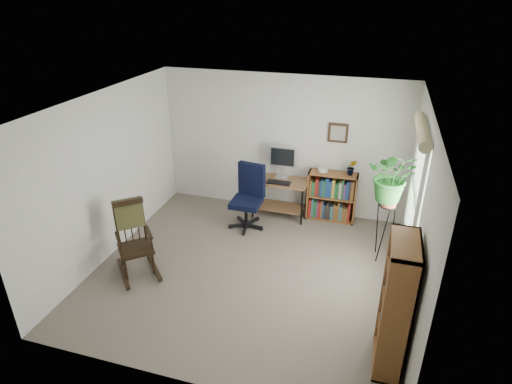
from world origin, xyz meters
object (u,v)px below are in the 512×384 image
(desk, at_px, (280,198))
(tall_bookshelf, at_px, (396,306))
(rocking_chair, at_px, (134,239))
(office_chair, at_px, (246,198))
(low_bookshelf, at_px, (332,196))

(desk, bearing_deg, tall_bookshelf, -56.51)
(desk, xyz_separation_m, tall_bookshelf, (1.87, -2.83, 0.42))
(rocking_chair, bearing_deg, office_chair, 15.32)
(office_chair, xyz_separation_m, tall_bookshelf, (2.31, -2.27, 0.21))
(tall_bookshelf, bearing_deg, office_chair, 135.46)
(rocking_chair, height_order, tall_bookshelf, tall_bookshelf)
(desk, height_order, tall_bookshelf, tall_bookshelf)
(desk, relative_size, low_bookshelf, 1.08)
(desk, xyz_separation_m, office_chair, (-0.44, -0.56, 0.21))
(low_bookshelf, height_order, tall_bookshelf, tall_bookshelf)
(office_chair, height_order, low_bookshelf, office_chair)
(rocking_chair, relative_size, low_bookshelf, 1.25)
(desk, height_order, office_chair, office_chair)
(tall_bookshelf, bearing_deg, rocking_chair, 169.12)
(desk, distance_m, low_bookshelf, 0.88)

